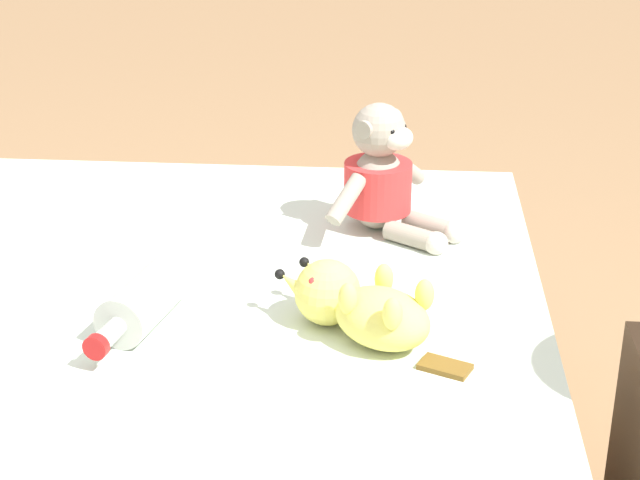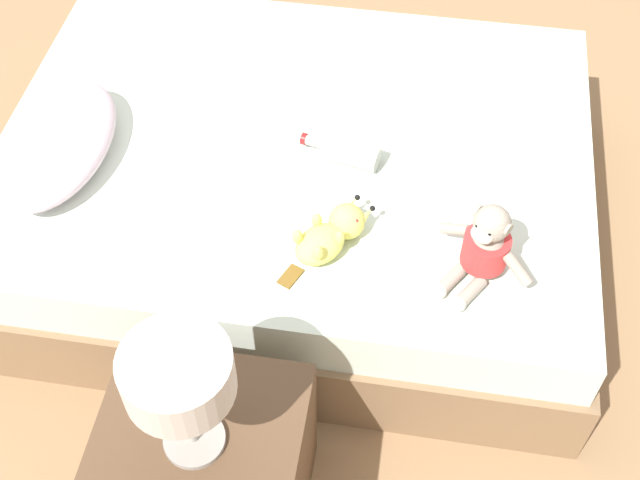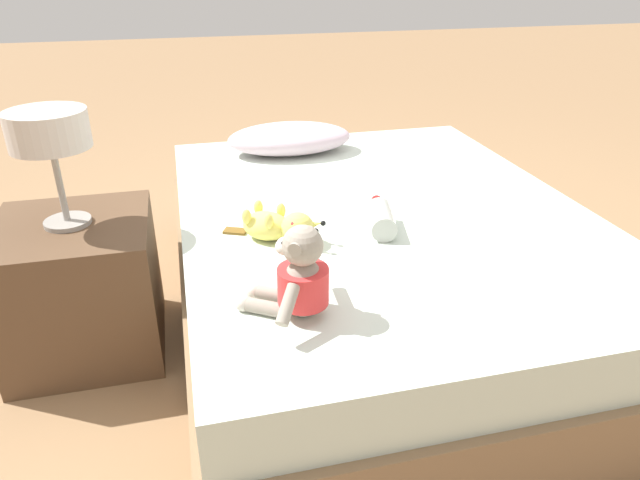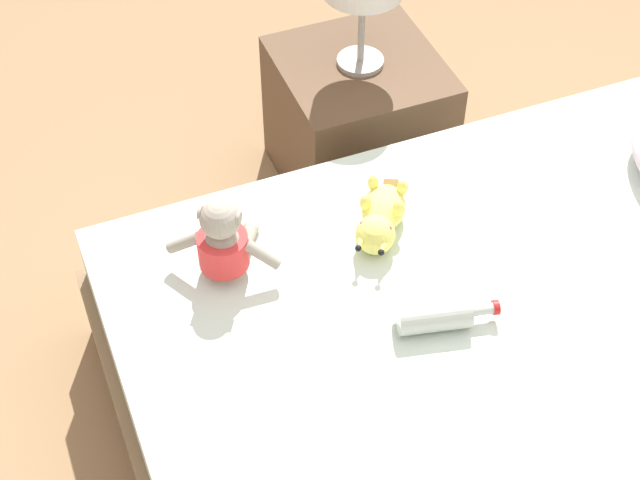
% 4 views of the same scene
% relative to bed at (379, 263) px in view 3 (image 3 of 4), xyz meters
% --- Properties ---
extents(ground_plane, '(16.00, 16.00, 0.00)m').
position_rel_bed_xyz_m(ground_plane, '(0.00, 0.00, -0.21)').
color(ground_plane, '#93704C').
extents(bed, '(1.39, 1.83, 0.43)m').
position_rel_bed_xyz_m(bed, '(0.00, 0.00, 0.00)').
color(bed, '#846647').
rests_on(bed, ground_plane).
extents(pillow, '(0.54, 0.31, 0.13)m').
position_rel_bed_xyz_m(pillow, '(-0.19, 0.66, 0.28)').
color(pillow, silver).
rests_on(pillow, bed).
extents(plush_monkey, '(0.25, 0.26, 0.24)m').
position_rel_bed_xyz_m(plush_monkey, '(-0.41, -0.57, 0.32)').
color(plush_monkey, '#9E9384').
rests_on(plush_monkey, bed).
extents(plush_yellow_creature, '(0.30, 0.23, 0.10)m').
position_rel_bed_xyz_m(plush_yellow_creature, '(-0.38, -0.17, 0.27)').
color(plush_yellow_creature, '#EAE066').
rests_on(plush_yellow_creature, bed).
extents(glass_bottle, '(0.11, 0.25, 0.08)m').
position_rel_bed_xyz_m(glass_bottle, '(-0.06, -0.17, 0.26)').
color(glass_bottle, '#B7BCB2').
rests_on(glass_bottle, bed).
extents(nightstand, '(0.47, 0.47, 0.46)m').
position_rel_bed_xyz_m(nightstand, '(-1.01, 0.05, 0.02)').
color(nightstand, brown).
rests_on(nightstand, ground_plane).
extents(bedside_lamp, '(0.23, 0.23, 0.35)m').
position_rel_bed_xyz_m(bedside_lamp, '(-1.01, 0.05, 0.53)').
color(bedside_lamp, gray).
rests_on(bedside_lamp, nightstand).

